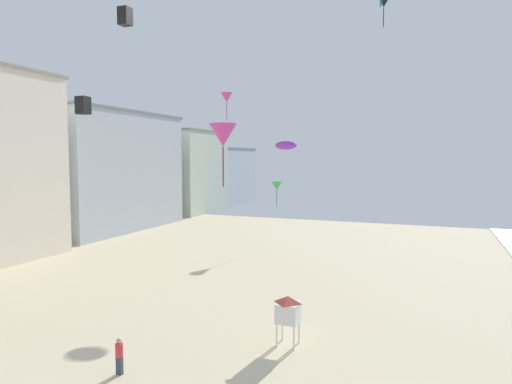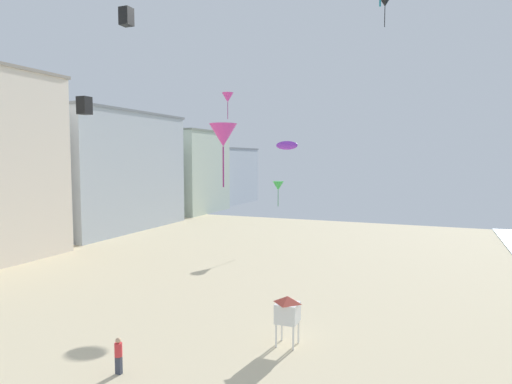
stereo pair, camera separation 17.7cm
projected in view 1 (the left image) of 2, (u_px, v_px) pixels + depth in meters
The scene contains 12 objects.
boardwalk_hotel_mid at pixel (91, 171), 60.47m from camera, with size 15.76×21.72×15.53m.
boardwalk_hotel_far at pixel (173, 171), 79.63m from camera, with size 15.16×14.10×14.20m.
boardwalk_hotel_distant at pixel (215, 175), 95.09m from camera, with size 12.59×16.00×11.54m.
kite_flyer at pixel (119, 354), 19.69m from camera, with size 0.34×0.34×1.64m.
lifeguard_stand at pixel (288, 310), 22.71m from camera, with size 1.10×1.10×2.55m.
kite_black_delta at pixel (384, 2), 37.31m from camera, with size 1.12×1.12×2.55m.
kite_purple_parafoil at pixel (286, 145), 39.85m from camera, with size 2.00×0.56×0.78m.
kite_green_delta at pixel (277, 186), 48.78m from camera, with size 1.21×1.21×2.75m.
kite_black_box at pixel (125, 16), 36.65m from camera, with size 0.91×0.91×1.44m.
kite_magenta_delta at pixel (223, 135), 27.31m from camera, with size 1.71×1.71×3.88m.
kite_magenta_delta_2 at pixel (227, 97), 38.13m from camera, with size 0.98×0.98×2.23m.
kite_black_box_2 at pixel (83, 105), 36.18m from camera, with size 0.91×0.91×1.43m.
Camera 1 is at (16.31, -6.56, 9.54)m, focal length 31.46 mm.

